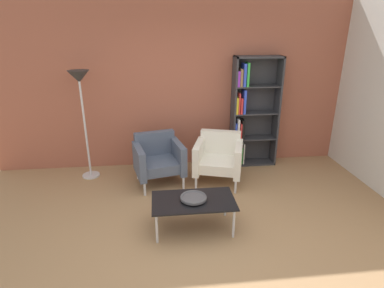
{
  "coord_description": "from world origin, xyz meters",
  "views": [
    {
      "loc": [
        -0.44,
        -2.89,
        2.38
      ],
      "look_at": [
        -0.02,
        0.84,
        0.95
      ],
      "focal_mm": 29.5,
      "sensor_mm": 36.0,
      "label": 1
    }
  ],
  "objects_px": {
    "coffee_table_low": "(193,202)",
    "armchair_corner_red": "(219,157)",
    "decorative_bowl": "(193,197)",
    "armchair_near_window": "(158,158)",
    "bookshelf_tall": "(250,113)",
    "floor_lamp_torchiere": "(80,90)"
  },
  "relations": [
    {
      "from": "decorative_bowl",
      "to": "floor_lamp_torchiere",
      "type": "distance_m",
      "value": 2.46
    },
    {
      "from": "armchair_near_window",
      "to": "armchair_corner_red",
      "type": "height_order",
      "value": "same"
    },
    {
      "from": "armchair_near_window",
      "to": "armchair_corner_red",
      "type": "xyz_separation_m",
      "value": [
        0.95,
        -0.07,
        0.0
      ]
    },
    {
      "from": "bookshelf_tall",
      "to": "decorative_bowl",
      "type": "distance_m",
      "value": 2.27
    },
    {
      "from": "bookshelf_tall",
      "to": "decorative_bowl",
      "type": "bearing_deg",
      "value": -122.82
    },
    {
      "from": "bookshelf_tall",
      "to": "armchair_near_window",
      "type": "bearing_deg",
      "value": -160.47
    },
    {
      "from": "armchair_corner_red",
      "to": "bookshelf_tall",
      "type": "bearing_deg",
      "value": 61.2
    },
    {
      "from": "armchair_corner_red",
      "to": "floor_lamp_torchiere",
      "type": "xyz_separation_m",
      "value": [
        -2.08,
        0.41,
        1.03
      ]
    },
    {
      "from": "decorative_bowl",
      "to": "armchair_near_window",
      "type": "bearing_deg",
      "value": 107.56
    },
    {
      "from": "decorative_bowl",
      "to": "armchair_near_window",
      "type": "xyz_separation_m",
      "value": [
        -0.41,
        1.29,
        -0.02
      ]
    },
    {
      "from": "armchair_near_window",
      "to": "floor_lamp_torchiere",
      "type": "bearing_deg",
      "value": 150.34
    },
    {
      "from": "coffee_table_low",
      "to": "armchair_corner_red",
      "type": "distance_m",
      "value": 1.34
    },
    {
      "from": "coffee_table_low",
      "to": "decorative_bowl",
      "type": "relative_size",
      "value": 3.12
    },
    {
      "from": "bookshelf_tall",
      "to": "armchair_corner_red",
      "type": "bearing_deg",
      "value": -135.84
    },
    {
      "from": "floor_lamp_torchiere",
      "to": "armchair_corner_red",
      "type": "bearing_deg",
      "value": -11.05
    },
    {
      "from": "decorative_bowl",
      "to": "floor_lamp_torchiere",
      "type": "bearing_deg",
      "value": 133.35
    },
    {
      "from": "coffee_table_low",
      "to": "armchair_corner_red",
      "type": "bearing_deg",
      "value": 66.0
    },
    {
      "from": "bookshelf_tall",
      "to": "armchair_near_window",
      "type": "relative_size",
      "value": 2.26
    },
    {
      "from": "decorative_bowl",
      "to": "armchair_corner_red",
      "type": "height_order",
      "value": "armchair_corner_red"
    },
    {
      "from": "bookshelf_tall",
      "to": "decorative_bowl",
      "type": "relative_size",
      "value": 5.94
    },
    {
      "from": "decorative_bowl",
      "to": "armchair_corner_red",
      "type": "xyz_separation_m",
      "value": [
        0.54,
        1.22,
        -0.02
      ]
    },
    {
      "from": "coffee_table_low",
      "to": "armchair_corner_red",
      "type": "xyz_separation_m",
      "value": [
        0.54,
        1.22,
        0.05
      ]
    }
  ]
}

